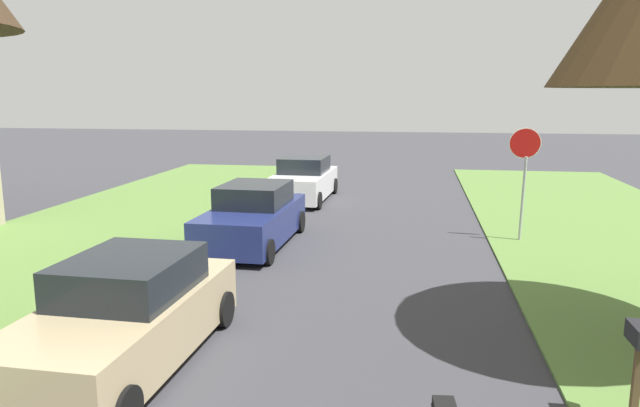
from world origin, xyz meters
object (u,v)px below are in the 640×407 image
(parked_sedan_tan, at_px, (126,317))
(parked_sedan_navy, at_px, (253,217))
(curbside_mailbox, at_px, (640,347))
(stop_sign_far, at_px, (524,159))
(parked_sedan_white, at_px, (303,180))

(parked_sedan_tan, distance_m, parked_sedan_navy, 6.96)
(parked_sedan_navy, height_order, curbside_mailbox, parked_sedan_navy)
(parked_sedan_navy, bearing_deg, stop_sign_far, 11.81)
(parked_sedan_tan, height_order, parked_sedan_navy, same)
(stop_sign_far, relative_size, parked_sedan_navy, 0.67)
(parked_sedan_navy, distance_m, parked_sedan_white, 6.65)
(parked_sedan_white, relative_size, curbside_mailbox, 3.50)
(stop_sign_far, relative_size, curbside_mailbox, 2.33)
(parked_sedan_tan, xyz_separation_m, curbside_mailbox, (6.61, -0.73, 0.33))
(parked_sedan_white, bearing_deg, curbside_mailbox, -65.26)
(parked_sedan_white, bearing_deg, parked_sedan_tan, -90.02)
(stop_sign_far, distance_m, parked_sedan_white, 8.71)
(parked_sedan_white, xyz_separation_m, curbside_mailbox, (6.60, -14.33, 0.33))
(stop_sign_far, bearing_deg, parked_sedan_navy, -168.19)
(stop_sign_far, relative_size, parked_sedan_white, 0.67)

